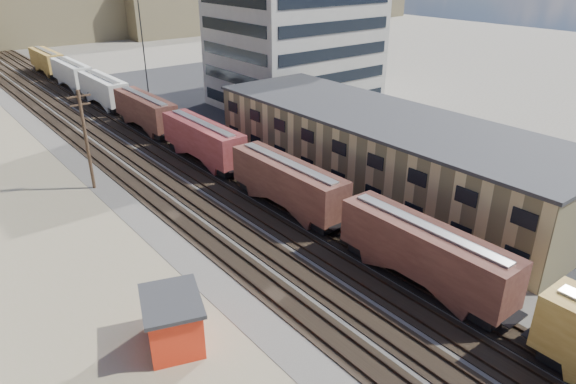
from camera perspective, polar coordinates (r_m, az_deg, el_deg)
ballast_bed at (r=64.89m, az=-16.01°, el=4.63°), size 18.00×200.00×0.06m
asphalt_lot at (r=64.79m, az=7.77°, el=5.34°), size 26.00×120.00×0.04m
rail_tracks at (r=64.67m, az=-16.46°, el=4.59°), size 11.40×200.00×0.24m
freight_train at (r=64.56m, az=-12.82°, el=7.47°), size 3.00×119.74×4.46m
warehouse at (r=52.35m, az=10.42°, el=4.65°), size 12.40×40.40×7.25m
office_tower at (r=80.82m, az=0.73°, el=16.17°), size 22.60×18.60×18.45m
utility_pole_north at (r=53.44m, az=-21.54°, el=5.59°), size 2.20×0.32×10.00m
radio_mast at (r=73.85m, az=-15.69°, el=14.37°), size 1.20×0.16×18.00m
maintenance_shed at (r=31.97m, az=-12.63°, el=-13.80°), size 4.65×5.27×3.23m
parked_car_blue at (r=64.81m, az=5.04°, el=6.16°), size 5.32×5.72×1.49m
parked_car_far at (r=76.74m, az=9.60°, el=8.84°), size 3.05×4.56×1.44m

